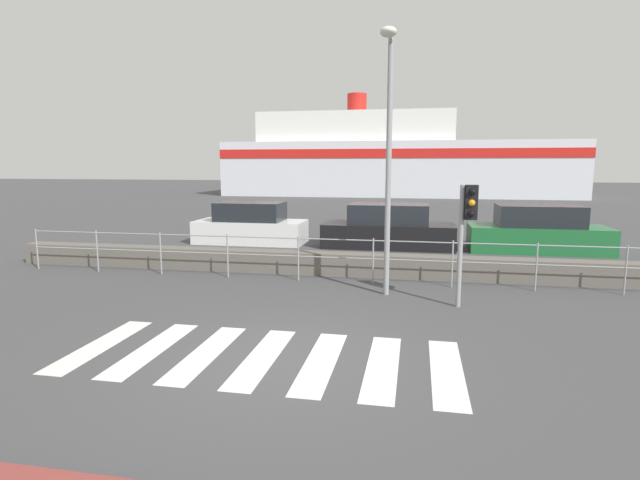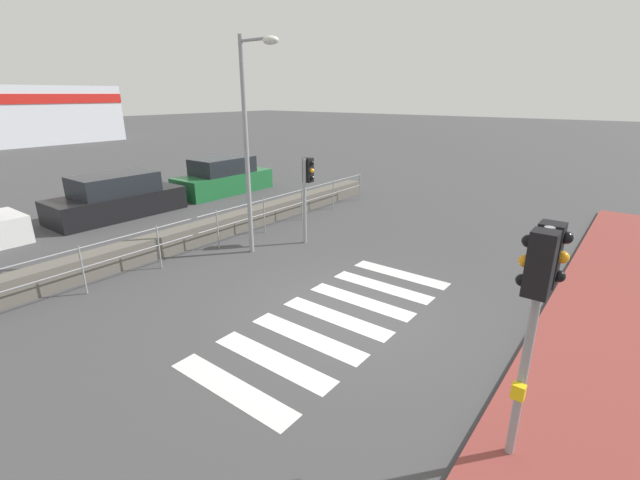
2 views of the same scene
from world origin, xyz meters
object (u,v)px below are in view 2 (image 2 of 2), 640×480
(traffic_light_near, at_px, (539,286))
(parked_car_green, at_px, (224,178))
(streetlamp, at_px, (252,123))
(traffic_light_far, at_px, (307,181))
(parked_car_black, at_px, (117,198))

(traffic_light_near, height_order, parked_car_green, traffic_light_near)
(parked_car_green, bearing_deg, streetlamp, -124.08)
(traffic_light_near, xyz_separation_m, parked_car_green, (7.73, 14.20, -1.64))
(traffic_light_far, bearing_deg, parked_car_black, 104.97)
(streetlamp, bearing_deg, traffic_light_far, -15.73)
(parked_car_black, relative_size, parked_car_green, 1.03)
(parked_car_green, bearing_deg, parked_car_black, 180.00)
(traffic_light_far, xyz_separation_m, parked_car_black, (-1.93, 7.22, -1.17))
(traffic_light_far, xyz_separation_m, parked_car_green, (2.98, 7.22, -1.16))
(traffic_light_far, distance_m, parked_car_black, 7.57)
(traffic_light_near, distance_m, streetlamp, 8.15)
(traffic_light_near, distance_m, parked_car_black, 14.57)
(traffic_light_near, relative_size, parked_car_black, 0.65)
(traffic_light_near, height_order, traffic_light_far, traffic_light_near)
(traffic_light_near, relative_size, traffic_light_far, 1.19)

